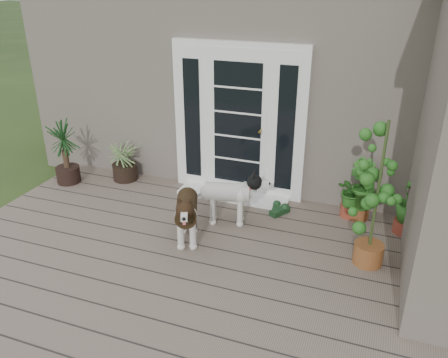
% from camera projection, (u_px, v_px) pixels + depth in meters
% --- Properties ---
extents(deck, '(6.20, 4.60, 0.12)m').
position_uv_depth(deck, '(189.00, 285.00, 4.84)').
color(deck, '#6B5B4C').
rests_on(deck, ground).
extents(house_main, '(7.40, 4.00, 3.10)m').
position_uv_depth(house_main, '(288.00, 69.00, 7.84)').
color(house_main, '#665E54').
rests_on(house_main, ground).
extents(door_unit, '(1.90, 0.14, 2.15)m').
position_uv_depth(door_unit, '(238.00, 121.00, 6.31)').
color(door_unit, white).
rests_on(door_unit, deck).
extents(door_step, '(1.60, 0.40, 0.05)m').
position_uv_depth(door_step, '(233.00, 195.00, 6.57)').
color(door_step, white).
rests_on(door_step, deck).
extents(brindle_dog, '(0.61, 0.86, 0.66)m').
position_uv_depth(brindle_dog, '(187.00, 217.00, 5.39)').
color(brindle_dog, '#352513').
rests_on(brindle_dog, deck).
extents(white_dog, '(0.82, 0.50, 0.64)m').
position_uv_depth(white_dog, '(227.00, 200.00, 5.79)').
color(white_dog, white).
rests_on(white_dog, deck).
extents(spider_plant, '(0.74, 0.74, 0.67)m').
position_uv_depth(spider_plant, '(124.00, 159.00, 7.00)').
color(spider_plant, '#9AB06C').
rests_on(spider_plant, deck).
extents(yucca, '(0.82, 0.82, 0.98)m').
position_uv_depth(yucca, '(65.00, 152.00, 6.85)').
color(yucca, black).
rests_on(yucca, deck).
extents(herb_a, '(0.54, 0.54, 0.49)m').
position_uv_depth(herb_a, '(351.00, 200.00, 5.97)').
color(herb_a, '#205217').
rests_on(herb_a, deck).
extents(herb_b, '(0.56, 0.56, 0.60)m').
position_uv_depth(herb_b, '(360.00, 197.00, 5.91)').
color(herb_b, '#1F5117').
rests_on(herb_b, deck).
extents(herb_c, '(0.54, 0.54, 0.60)m').
position_uv_depth(herb_c, '(408.00, 211.00, 5.57)').
color(herb_c, '#245217').
rests_on(herb_c, deck).
extents(sapling, '(0.65, 0.65, 1.72)m').
position_uv_depth(sapling, '(378.00, 194.00, 4.75)').
color(sapling, '#1C631D').
rests_on(sapling, deck).
extents(clog_left, '(0.17, 0.30, 0.08)m').
position_uv_depth(clog_left, '(276.00, 207.00, 6.20)').
color(clog_left, '#143317').
rests_on(clog_left, deck).
extents(clog_right, '(0.30, 0.37, 0.10)m').
position_uv_depth(clog_right, '(280.00, 211.00, 6.10)').
color(clog_right, '#153519').
rests_on(clog_right, deck).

